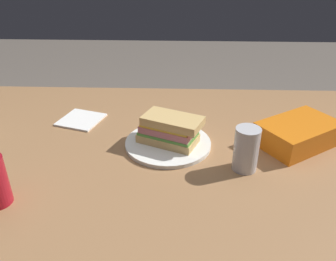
% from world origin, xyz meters
% --- Properties ---
extents(dining_table, '(1.72, 0.91, 0.73)m').
position_xyz_m(dining_table, '(0.00, 0.00, 0.65)').
color(dining_table, '#9E7047').
rests_on(dining_table, ground_plane).
extents(paper_plate, '(0.26, 0.26, 0.01)m').
position_xyz_m(paper_plate, '(0.10, 0.01, 0.74)').
color(paper_plate, white).
rests_on(paper_plate, dining_table).
extents(sandwich, '(0.21, 0.15, 0.08)m').
position_xyz_m(sandwich, '(0.10, 0.01, 0.78)').
color(sandwich, '#DBB26B').
rests_on(sandwich, paper_plate).
extents(chip_bag, '(0.27, 0.25, 0.07)m').
position_xyz_m(chip_bag, '(0.48, 0.03, 0.77)').
color(chip_bag, orange).
rests_on(chip_bag, dining_table).
extents(soda_can_silver, '(0.07, 0.07, 0.12)m').
position_xyz_m(soda_can_silver, '(0.31, -0.10, 0.79)').
color(soda_can_silver, silver).
rests_on(soda_can_silver, dining_table).
extents(paper_napkin, '(0.16, 0.16, 0.01)m').
position_xyz_m(paper_napkin, '(-0.20, 0.16, 0.73)').
color(paper_napkin, white).
rests_on(paper_napkin, dining_table).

